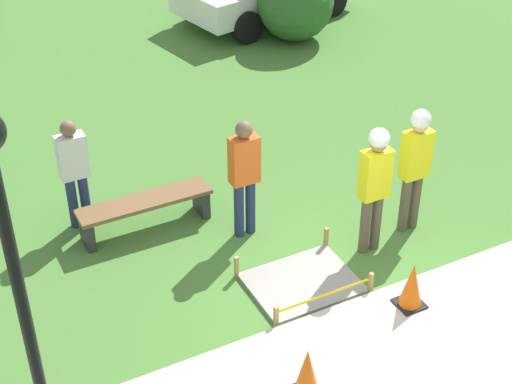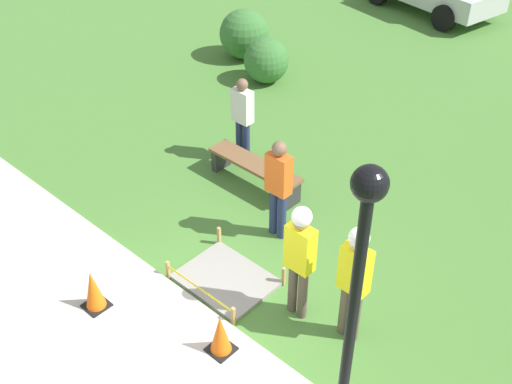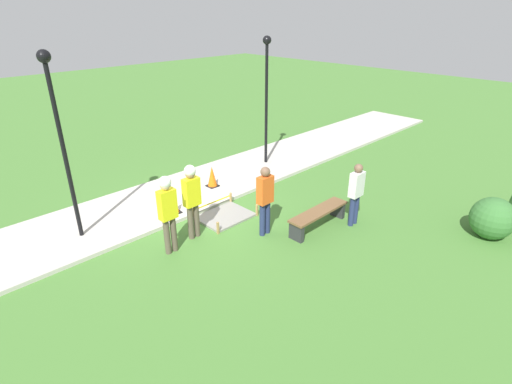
{
  "view_description": "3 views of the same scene",
  "coord_description": "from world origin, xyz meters",
  "px_view_note": "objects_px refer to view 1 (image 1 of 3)",
  "views": [
    {
      "loc": [
        -4.67,
        -6.06,
        6.7
      ],
      "look_at": [
        -0.83,
        1.35,
        1.12
      ],
      "focal_mm": 55.0,
      "sensor_mm": 36.0,
      "label": 1
    },
    {
      "loc": [
        4.57,
        -4.23,
        6.92
      ],
      "look_at": [
        -0.72,
        1.51,
        1.11
      ],
      "focal_mm": 45.0,
      "sensor_mm": 36.0,
      "label": 2
    },
    {
      "loc": [
        5.58,
        8.03,
        5.2
      ],
      "look_at": [
        -0.57,
        1.78,
        1.13
      ],
      "focal_mm": 28.0,
      "sensor_mm": 36.0,
      "label": 3
    }
  ],
  "objects_px": {
    "park_bench": "(145,208)",
    "worker_assistant": "(416,159)",
    "worker_supervisor": "(375,179)",
    "lamppost_far": "(21,296)",
    "traffic_cone_far_patch": "(412,285)",
    "bystander_in_orange_shirt": "(244,172)",
    "bystander_in_gray_shirt": "(74,168)",
    "traffic_cone_near_patch": "(307,372)"
  },
  "relations": [
    {
      "from": "worker_supervisor",
      "to": "lamppost_far",
      "type": "relative_size",
      "value": 0.44
    },
    {
      "from": "park_bench",
      "to": "worker_assistant",
      "type": "relative_size",
      "value": 1.01
    },
    {
      "from": "worker_supervisor",
      "to": "worker_assistant",
      "type": "bearing_deg",
      "value": 11.79
    },
    {
      "from": "traffic_cone_far_patch",
      "to": "park_bench",
      "type": "relative_size",
      "value": 0.33
    },
    {
      "from": "bystander_in_orange_shirt",
      "to": "worker_assistant",
      "type": "bearing_deg",
      "value": -24.22
    },
    {
      "from": "traffic_cone_near_patch",
      "to": "bystander_in_orange_shirt",
      "type": "height_order",
      "value": "bystander_in_orange_shirt"
    },
    {
      "from": "traffic_cone_far_patch",
      "to": "park_bench",
      "type": "xyz_separation_m",
      "value": [
        -2.3,
        3.15,
        -0.06
      ]
    },
    {
      "from": "lamppost_far",
      "to": "bystander_in_gray_shirt",
      "type": "bearing_deg",
      "value": 71.94
    },
    {
      "from": "traffic_cone_far_patch",
      "to": "worker_assistant",
      "type": "bearing_deg",
      "value": 54.3
    },
    {
      "from": "traffic_cone_far_patch",
      "to": "lamppost_far",
      "type": "bearing_deg",
      "value": -167.93
    },
    {
      "from": "traffic_cone_far_patch",
      "to": "lamppost_far",
      "type": "height_order",
      "value": "lamppost_far"
    },
    {
      "from": "worker_supervisor",
      "to": "bystander_in_orange_shirt",
      "type": "relative_size",
      "value": 1.06
    },
    {
      "from": "traffic_cone_far_patch",
      "to": "lamppost_far",
      "type": "xyz_separation_m",
      "value": [
        -4.62,
        -0.99,
        2.46
      ]
    },
    {
      "from": "bystander_in_orange_shirt",
      "to": "bystander_in_gray_shirt",
      "type": "relative_size",
      "value": 1.07
    },
    {
      "from": "traffic_cone_near_patch",
      "to": "traffic_cone_far_patch",
      "type": "xyz_separation_m",
      "value": [
        1.88,
        0.66,
        -0.01
      ]
    },
    {
      "from": "traffic_cone_far_patch",
      "to": "worker_supervisor",
      "type": "height_order",
      "value": "worker_supervisor"
    },
    {
      "from": "worker_supervisor",
      "to": "worker_assistant",
      "type": "xyz_separation_m",
      "value": [
        0.78,
        0.16,
        -0.0
      ]
    },
    {
      "from": "lamppost_far",
      "to": "bystander_in_orange_shirt",
      "type": "bearing_deg",
      "value": 43.86
    },
    {
      "from": "worker_assistant",
      "to": "park_bench",
      "type": "bearing_deg",
      "value": 152.86
    },
    {
      "from": "bystander_in_orange_shirt",
      "to": "worker_supervisor",
      "type": "bearing_deg",
      "value": -39.64
    },
    {
      "from": "worker_supervisor",
      "to": "bystander_in_orange_shirt",
      "type": "height_order",
      "value": "worker_supervisor"
    },
    {
      "from": "park_bench",
      "to": "lamppost_far",
      "type": "distance_m",
      "value": 5.37
    },
    {
      "from": "worker_assistant",
      "to": "bystander_in_gray_shirt",
      "type": "distance_m",
      "value": 4.7
    },
    {
      "from": "traffic_cone_near_patch",
      "to": "worker_supervisor",
      "type": "relative_size",
      "value": 0.34
    },
    {
      "from": "traffic_cone_near_patch",
      "to": "worker_assistant",
      "type": "bearing_deg",
      "value": 35.71
    },
    {
      "from": "worker_supervisor",
      "to": "bystander_in_orange_shirt",
      "type": "bearing_deg",
      "value": 140.36
    },
    {
      "from": "traffic_cone_near_patch",
      "to": "bystander_in_gray_shirt",
      "type": "xyz_separation_m",
      "value": [
        -1.22,
        4.33,
        0.53
      ]
    },
    {
      "from": "worker_assistant",
      "to": "bystander_in_orange_shirt",
      "type": "distance_m",
      "value": 2.34
    },
    {
      "from": "traffic_cone_near_patch",
      "to": "bystander_in_orange_shirt",
      "type": "xyz_separation_m",
      "value": [
        0.78,
        3.05,
        0.61
      ]
    },
    {
      "from": "park_bench",
      "to": "worker_supervisor",
      "type": "relative_size",
      "value": 1.01
    },
    {
      "from": "traffic_cone_near_patch",
      "to": "worker_supervisor",
      "type": "distance_m",
      "value": 2.97
    },
    {
      "from": "bystander_in_gray_shirt",
      "to": "traffic_cone_near_patch",
      "type": "bearing_deg",
      "value": -74.33
    },
    {
      "from": "bystander_in_orange_shirt",
      "to": "lamppost_far",
      "type": "relative_size",
      "value": 0.42
    },
    {
      "from": "traffic_cone_near_patch",
      "to": "traffic_cone_far_patch",
      "type": "bearing_deg",
      "value": 19.22
    },
    {
      "from": "worker_assistant",
      "to": "traffic_cone_far_patch",
      "type": "bearing_deg",
      "value": -125.7
    },
    {
      "from": "bystander_in_orange_shirt",
      "to": "traffic_cone_near_patch",
      "type": "bearing_deg",
      "value": -104.42
    },
    {
      "from": "traffic_cone_far_patch",
      "to": "bystander_in_gray_shirt",
      "type": "bearing_deg",
      "value": 130.09
    },
    {
      "from": "traffic_cone_near_patch",
      "to": "traffic_cone_far_patch",
      "type": "height_order",
      "value": "traffic_cone_near_patch"
    },
    {
      "from": "park_bench",
      "to": "worker_supervisor",
      "type": "distance_m",
      "value": 3.27
    },
    {
      "from": "bystander_in_gray_shirt",
      "to": "lamppost_far",
      "type": "distance_m",
      "value": 5.27
    },
    {
      "from": "traffic_cone_near_patch",
      "to": "bystander_in_orange_shirt",
      "type": "bearing_deg",
      "value": 75.58
    },
    {
      "from": "worker_assistant",
      "to": "lamppost_far",
      "type": "height_order",
      "value": "lamppost_far"
    }
  ]
}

